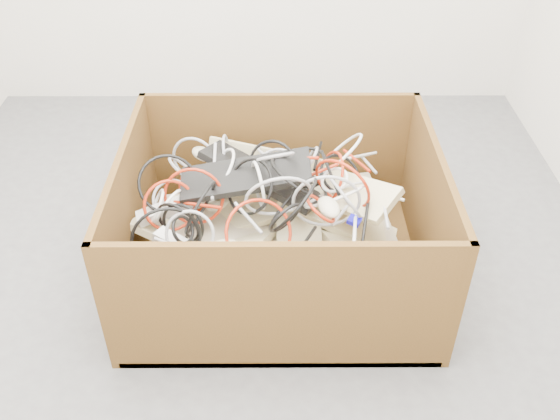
{
  "coord_description": "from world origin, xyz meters",
  "views": [
    {
      "loc": [
        0.13,
        -1.87,
        1.74
      ],
      "look_at": [
        0.14,
        -0.01,
        0.3
      ],
      "focal_mm": 39.66,
      "sensor_mm": 36.0,
      "label": 1
    }
  ],
  "objects_px": {
    "power_strip_left": "(175,206)",
    "vga_plug": "(354,221)",
    "cardboard_box": "(276,245)",
    "power_strip_right": "(191,253)"
  },
  "relations": [
    {
      "from": "cardboard_box",
      "to": "power_strip_right",
      "type": "distance_m",
      "value": 0.43
    },
    {
      "from": "power_strip_left",
      "to": "vga_plug",
      "type": "distance_m",
      "value": 0.66
    },
    {
      "from": "cardboard_box",
      "to": "power_strip_right",
      "type": "relative_size",
      "value": 4.01
    },
    {
      "from": "vga_plug",
      "to": "power_strip_left",
      "type": "bearing_deg",
      "value": -161.47
    },
    {
      "from": "power_strip_left",
      "to": "power_strip_right",
      "type": "distance_m",
      "value": 0.25
    },
    {
      "from": "power_strip_right",
      "to": "vga_plug",
      "type": "xyz_separation_m",
      "value": [
        0.57,
        0.13,
        0.03
      ]
    },
    {
      "from": "power_strip_right",
      "to": "vga_plug",
      "type": "relative_size",
      "value": 6.43
    },
    {
      "from": "cardboard_box",
      "to": "vga_plug",
      "type": "height_order",
      "value": "cardboard_box"
    },
    {
      "from": "power_strip_left",
      "to": "power_strip_right",
      "type": "height_order",
      "value": "power_strip_left"
    },
    {
      "from": "vga_plug",
      "to": "cardboard_box",
      "type": "bearing_deg",
      "value": -175.52
    }
  ]
}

